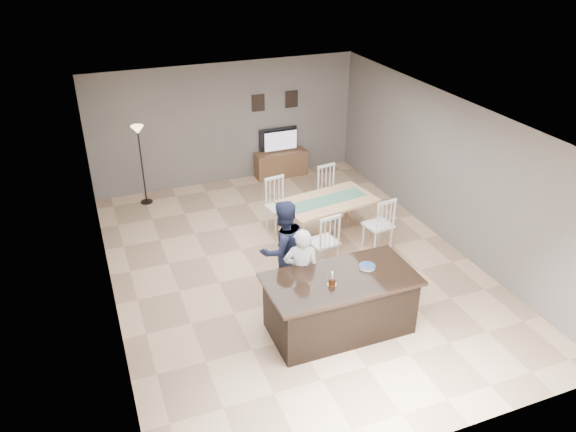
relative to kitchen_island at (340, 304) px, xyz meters
name	(u,v)px	position (x,y,z in m)	size (l,w,h in m)	color
floor	(293,267)	(0.00, 1.80, -0.45)	(8.00, 8.00, 0.00)	tan
room_shell	(294,179)	(0.00, 1.80, 1.22)	(8.00, 8.00, 8.00)	slate
kitchen_island	(340,304)	(0.00, 0.00, 0.00)	(2.15, 1.10, 0.90)	black
tv_console	(281,164)	(1.20, 5.57, -0.15)	(1.20, 0.40, 0.60)	brown
television	(280,140)	(1.20, 5.64, 0.41)	(0.91, 0.12, 0.53)	black
tv_screen_glow	(281,141)	(1.20, 5.56, 0.42)	(0.78, 0.78, 0.00)	#D45317
picture_frames	(275,101)	(1.15, 5.78, 1.30)	(1.10, 0.02, 0.38)	black
doorway	(124,329)	(-2.99, -0.50, 0.80)	(0.00, 2.10, 2.65)	black
woman	(301,273)	(-0.37, 0.55, 0.28)	(0.53, 0.35, 1.46)	silver
man	(283,250)	(-0.44, 1.13, 0.37)	(0.80, 0.62, 1.64)	#1B213D
birthday_cake	(332,281)	(-0.19, -0.10, 0.49)	(0.13, 0.13, 0.21)	gold
plate_stack	(367,267)	(0.46, 0.10, 0.46)	(0.24, 0.24, 0.04)	white
dining_table	(328,207)	(0.96, 2.48, 0.22)	(1.92, 2.17, 1.05)	tan
floor_lamp	(139,144)	(-1.98, 5.29, 0.87)	(0.26, 0.26, 1.71)	black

